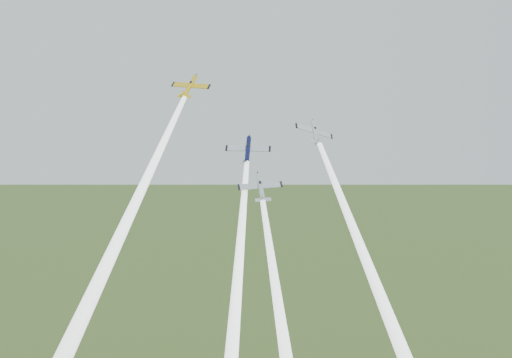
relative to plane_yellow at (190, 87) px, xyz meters
The scene contains 8 objects.
plane_yellow is the anchor object (origin of this frame).
smoke_trail_yellow 33.27m from the plane_yellow, 105.54° to the right, with size 2.73×2.73×60.14m, color white, non-canonical shape.
plane_navy 16.58m from the plane_yellow, ahead, with size 8.74×8.67×1.37m, color #0D103B, non-canonical shape.
smoke_trail_navy 45.07m from the plane_yellow, 66.75° to the right, with size 2.73×2.73×61.48m, color white, non-canonical shape.
plane_silver_right 25.60m from the plane_yellow, ahead, with size 7.94×7.88×1.24m, color silver, non-canonical shape.
smoke_trail_silver_right 53.00m from the plane_yellow, 36.18° to the right, with size 2.73×2.73×65.25m, color white, non-canonical shape.
plane_silver_low 25.13m from the plane_yellow, 34.07° to the right, with size 8.06×8.00×1.26m, color #B2BAC1, non-canonical shape.
smoke_trail_silver_low 53.76m from the plane_yellow, 59.21° to the right, with size 2.73×2.73×54.91m, color white, non-canonical shape.
Camera 1 is at (6.97, -122.62, 103.07)m, focal length 45.00 mm.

